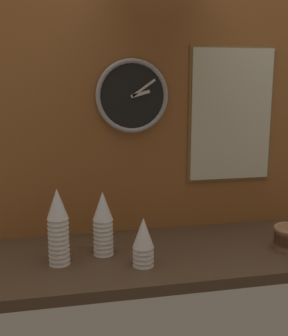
% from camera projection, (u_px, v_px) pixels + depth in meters
% --- Properties ---
extents(ground_plane, '(1.60, 0.56, 0.04)m').
position_uv_depth(ground_plane, '(167.00, 255.00, 1.65)').
color(ground_plane, '#4C3826').
extents(wall_tiled_back, '(1.60, 0.03, 1.05)m').
position_uv_depth(wall_tiled_back, '(152.00, 111.00, 1.80)').
color(wall_tiled_back, '#A3602D').
rests_on(wall_tiled_back, ground_plane).
extents(cup_stack_left, '(0.08, 0.08, 0.28)m').
position_uv_depth(cup_stack_left, '(58.00, 227.00, 1.49)').
color(cup_stack_left, white).
rests_on(cup_stack_left, ground_plane).
extents(cup_stack_center, '(0.08, 0.08, 0.18)m').
position_uv_depth(cup_stack_center, '(143.00, 242.00, 1.49)').
color(cup_stack_center, white).
rests_on(cup_stack_center, ground_plane).
extents(cup_stack_center_left, '(0.08, 0.08, 0.25)m').
position_uv_depth(cup_stack_center_left, '(103.00, 223.00, 1.58)').
color(cup_stack_center_left, white).
rests_on(cup_stack_center_left, ground_plane).
extents(wall_clock, '(0.30, 0.03, 0.30)m').
position_uv_depth(wall_clock, '(132.00, 96.00, 1.74)').
color(wall_clock, black).
extents(menu_board, '(0.39, 0.01, 0.59)m').
position_uv_depth(menu_board, '(231.00, 115.00, 1.85)').
color(menu_board, olive).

